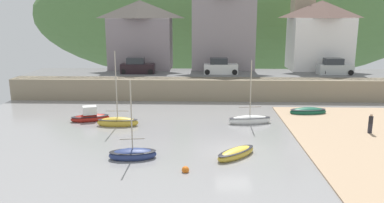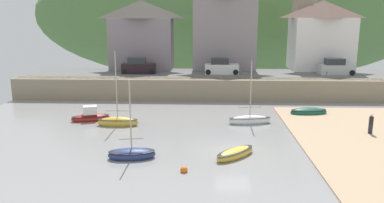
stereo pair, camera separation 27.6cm
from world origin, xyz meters
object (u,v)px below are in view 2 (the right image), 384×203
waterfront_building_centre (224,25)px  waterfront_building_right (321,35)px  mooring_buoy (184,170)px  parked_car_by_wall (221,67)px  parked_car_end_of_row (336,68)px  fishing_boat_green (250,120)px  sailboat_blue_trim (235,153)px  church_with_spire (304,11)px  rowboat_small_beached (132,154)px  waterfront_building_left (142,34)px  dinghy_open_wooden (118,122)px  parked_car_near_slipway (138,67)px  sailboat_nearest_shore (90,116)px  person_on_slipway (371,123)px  sailboat_far_left (309,112)px

waterfront_building_centre → waterfront_building_right: 12.69m
mooring_buoy → parked_car_by_wall: bearing=82.7°
parked_car_end_of_row → mooring_buoy: (-16.94, -24.51, -3.07)m
waterfront_building_right → parked_car_by_wall: (-13.12, -4.50, -3.71)m
fishing_boat_green → sailboat_blue_trim: size_ratio=1.79×
church_with_spire → rowboat_small_beached: size_ratio=2.66×
waterfront_building_left → parked_car_by_wall: bearing=-23.4°
dinghy_open_wooden → parked_car_by_wall: (9.49, 14.65, 2.86)m
fishing_boat_green → parked_car_end_of_row: fishing_boat_green is taller
waterfront_building_centre → waterfront_building_right: size_ratio=1.29×
rowboat_small_beached → dinghy_open_wooden: dinghy_open_wooden is taller
parked_car_near_slipway → mooring_buoy: 25.69m
sailboat_blue_trim → dinghy_open_wooden: dinghy_open_wooden is taller
church_with_spire → sailboat_nearest_shore: church_with_spire is taller
fishing_boat_green → sailboat_blue_trim: (-1.89, -8.26, -0.08)m
person_on_slipway → parked_car_end_of_row: bearing=81.8°
parked_car_near_slipway → fishing_boat_green: bearing=-49.7°
waterfront_building_right → person_on_slipway: 21.85m
waterfront_building_centre → sailboat_blue_trim: size_ratio=3.51×
sailboat_blue_trim → rowboat_small_beached: (-6.98, -0.48, 0.05)m
waterfront_building_right → sailboat_far_left: size_ratio=2.37×
fishing_boat_green → parked_car_near_slipway: fishing_boat_green is taller
sailboat_blue_trim → waterfront_building_left: bearing=66.9°
waterfront_building_right → mooring_buoy: 33.93m
fishing_boat_green → rowboat_small_beached: size_ratio=1.05×
fishing_boat_green → dinghy_open_wooden: size_ratio=0.87×
waterfront_building_centre → dinghy_open_wooden: size_ratio=1.70×
waterfront_building_centre → parked_car_by_wall: (-0.49, -4.50, -5.00)m
sailboat_far_left → parked_car_by_wall: bearing=121.4°
waterfront_building_left → sailboat_nearest_shore: bearing=-96.4°
church_with_spire → parked_car_near_slipway: church_with_spire is taller
sailboat_far_left → parked_car_by_wall: 13.36m
waterfront_building_left → person_on_slipway: size_ratio=5.50×
waterfront_building_right → church_with_spire: bearing=109.9°
sailboat_blue_trim → sailboat_nearest_shore: sailboat_nearest_shore is taller
sailboat_blue_trim → rowboat_small_beached: rowboat_small_beached is taller
parked_car_near_slipway → parked_car_end_of_row: (24.00, 0.00, 0.00)m
waterfront_building_left → person_on_slipway: 30.85m
parked_car_end_of_row → waterfront_building_right: bearing=96.5°
waterfront_building_left → mooring_buoy: (7.28, -29.01, -6.80)m
parked_car_by_wall → person_on_slipway: (11.43, -16.47, -2.22)m
waterfront_building_left → waterfront_building_centre: (10.89, 0.00, 1.26)m
waterfront_building_centre → sailboat_blue_trim: (-0.29, -26.33, -7.96)m
parked_car_end_of_row → sailboat_far_left: bearing=-121.6°
dinghy_open_wooden → person_on_slipway: size_ratio=4.14×
sailboat_blue_trim → fishing_boat_green: bearing=32.1°
waterfront_building_centre → person_on_slipway: size_ratio=7.05×
rowboat_small_beached → parked_car_end_of_row: rowboat_small_beached is taller
parked_car_by_wall → person_on_slipway: 20.17m
waterfront_building_right → parked_car_near_slipway: 24.01m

